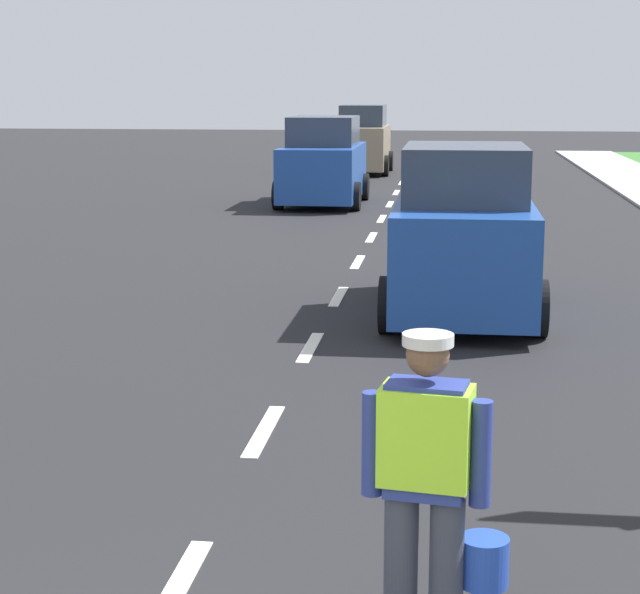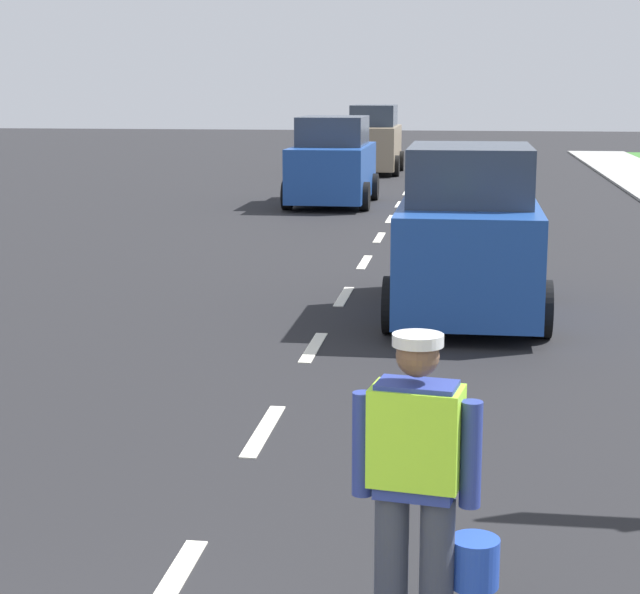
{
  "view_description": "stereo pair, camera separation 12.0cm",
  "coord_description": "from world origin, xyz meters",
  "px_view_note": "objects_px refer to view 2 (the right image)",
  "views": [
    {
      "loc": [
        1.55,
        -2.96,
        2.88
      ],
      "look_at": [
        0.43,
        6.08,
        1.1
      ],
      "focal_mm": 60.68,
      "sensor_mm": 36.0,
      "label": 1
    },
    {
      "loc": [
        1.67,
        -2.94,
        2.88
      ],
      "look_at": [
        0.43,
        6.08,
        1.1
      ],
      "focal_mm": 60.68,
      "sensor_mm": 36.0,
      "label": 2
    }
  ],
  "objects_px": {
    "car_outgoing_ahead": "(468,237)",
    "car_oncoming_third": "(374,142)",
    "car_oncoming_second": "(333,164)",
    "road_worker": "(420,475)"
  },
  "relations": [
    {
      "from": "car_oncoming_second",
      "to": "car_oncoming_third",
      "type": "height_order",
      "value": "car_oncoming_third"
    },
    {
      "from": "car_outgoing_ahead",
      "to": "car_oncoming_second",
      "type": "height_order",
      "value": "car_outgoing_ahead"
    },
    {
      "from": "car_oncoming_second",
      "to": "car_outgoing_ahead",
      "type": "bearing_deg",
      "value": -75.36
    },
    {
      "from": "car_oncoming_second",
      "to": "car_oncoming_third",
      "type": "bearing_deg",
      "value": 89.12
    },
    {
      "from": "road_worker",
      "to": "car_outgoing_ahead",
      "type": "xyz_separation_m",
      "value": [
        0.23,
        8.45,
        0.07
      ]
    },
    {
      "from": "car_oncoming_third",
      "to": "car_outgoing_ahead",
      "type": "bearing_deg",
      "value": -82.0
    },
    {
      "from": "car_outgoing_ahead",
      "to": "car_oncoming_third",
      "type": "xyz_separation_m",
      "value": [
        -3.18,
        22.59,
        0.05
      ]
    },
    {
      "from": "car_outgoing_ahead",
      "to": "car_oncoming_third",
      "type": "height_order",
      "value": "car_oncoming_third"
    },
    {
      "from": "road_worker",
      "to": "car_outgoing_ahead",
      "type": "bearing_deg",
      "value": 88.47
    },
    {
      "from": "car_outgoing_ahead",
      "to": "car_oncoming_third",
      "type": "relative_size",
      "value": 1.02
    }
  ]
}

